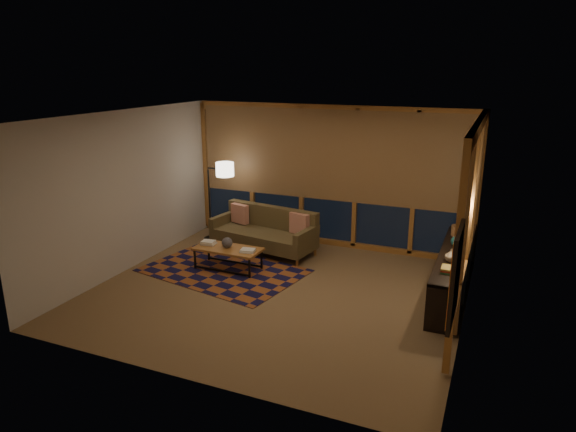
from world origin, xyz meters
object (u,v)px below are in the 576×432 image
at_px(sofa, 263,231).
at_px(floor_lamp, 209,201).
at_px(bookshelf, 452,273).
at_px(coffee_table, 228,258).

distance_m(sofa, floor_lamp, 1.39).
bearing_deg(floor_lamp, bookshelf, -12.33).
height_order(sofa, coffee_table, sofa).
xyz_separation_m(coffee_table, bookshelf, (3.64, 0.46, 0.14)).
distance_m(coffee_table, floor_lamp, 1.81).
bearing_deg(bookshelf, floor_lamp, 170.15).
xyz_separation_m(floor_lamp, bookshelf, (4.76, -0.83, -0.46)).
bearing_deg(floor_lamp, sofa, -13.71).
height_order(coffee_table, bookshelf, bookshelf).
xyz_separation_m(sofa, floor_lamp, (-1.31, 0.26, 0.40)).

